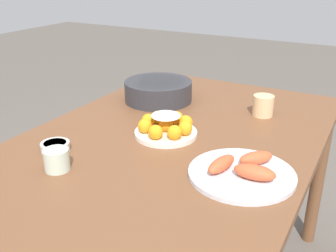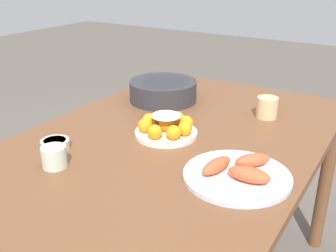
{
  "view_description": "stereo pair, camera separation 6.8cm",
  "coord_description": "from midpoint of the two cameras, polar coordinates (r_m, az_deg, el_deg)",
  "views": [
    {
      "loc": [
        -1.08,
        -0.59,
        1.32
      ],
      "look_at": [
        0.01,
        0.01,
        0.79
      ],
      "focal_mm": 42.0,
      "sensor_mm": 36.0,
      "label": 1
    },
    {
      "loc": [
        -1.05,
        -0.65,
        1.32
      ],
      "look_at": [
        0.01,
        0.01,
        0.79
      ],
      "focal_mm": 42.0,
      "sensor_mm": 36.0,
      "label": 2
    }
  ],
  "objects": [
    {
      "name": "sauce_bowl",
      "position": [
        1.32,
        -14.65,
        -2.54
      ],
      "size": [
        0.09,
        0.09,
        0.03
      ],
      "color": "beige",
      "rests_on": "dining_table"
    },
    {
      "name": "cup_near",
      "position": [
        1.57,
        15.39,
        2.6
      ],
      "size": [
        0.08,
        0.08,
        0.08
      ],
      "color": "#DBB27F",
      "rests_on": "dining_table"
    },
    {
      "name": "cup_far",
      "position": [
        1.2,
        -14.64,
        -4.38
      ],
      "size": [
        0.07,
        0.07,
        0.06
      ],
      "color": "beige",
      "rests_on": "dining_table"
    },
    {
      "name": "serving_bowl",
      "position": [
        1.71,
        0.43,
        5.23
      ],
      "size": [
        0.29,
        0.29,
        0.09
      ],
      "color": "#2D2D33",
      "rests_on": "dining_table"
    },
    {
      "name": "seafood_platter",
      "position": [
        1.13,
        11.84,
        -6.73
      ],
      "size": [
        0.3,
        0.3,
        0.06
      ],
      "color": "silver",
      "rests_on": "dining_table"
    },
    {
      "name": "dining_table",
      "position": [
        1.39,
        1.69,
        -5.08
      ],
      "size": [
        1.48,
        0.95,
        0.75
      ],
      "color": "brown",
      "rests_on": "ground_plane"
    },
    {
      "name": "cake_plate",
      "position": [
        1.36,
        1.16,
        -0.16
      ],
      "size": [
        0.22,
        0.22,
        0.08
      ],
      "color": "silver",
      "rests_on": "dining_table"
    }
  ]
}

